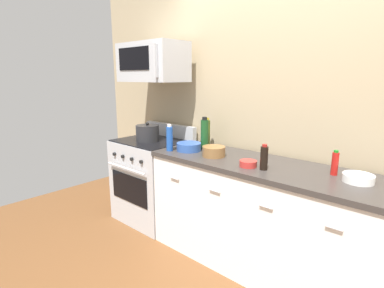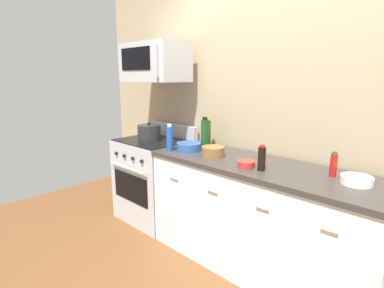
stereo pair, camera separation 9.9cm
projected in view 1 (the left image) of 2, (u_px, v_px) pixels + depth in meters
ground_plane at (256, 265)px, 2.61m from camera, size 6.05×6.05×0.00m
back_wall at (287, 106)px, 2.61m from camera, size 5.04×0.10×2.70m
counter_unit at (259, 216)px, 2.51m from camera, size 1.95×0.66×0.92m
range_oven at (153, 179)px, 3.39m from camera, size 0.76×0.69×1.07m
microwave at (153, 62)px, 3.14m from camera, size 0.74×0.44×0.40m
bottle_olive_oil at (207, 133)px, 3.02m from camera, size 0.06×0.06×0.28m
bottle_soda_blue at (170, 138)px, 2.80m from camera, size 0.06×0.06×0.25m
bottle_hot_sauce_red at (335, 163)px, 2.12m from camera, size 0.05×0.05×0.18m
bottle_soy_sauce_dark at (264, 158)px, 2.23m from camera, size 0.06×0.06×0.20m
bottle_wine_green at (205, 134)px, 2.88m from camera, size 0.07×0.07×0.31m
bowl_wooden_salad at (214, 151)px, 2.62m from camera, size 0.20×0.20×0.09m
bowl_red_small at (248, 163)px, 2.32m from camera, size 0.14×0.14×0.05m
bowl_blue_mixing at (189, 146)px, 2.83m from camera, size 0.23×0.23×0.07m
bowl_white_ceramic at (358, 178)px, 1.98m from camera, size 0.20×0.20×0.05m
stockpot at (148, 133)px, 3.23m from camera, size 0.25×0.25×0.21m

